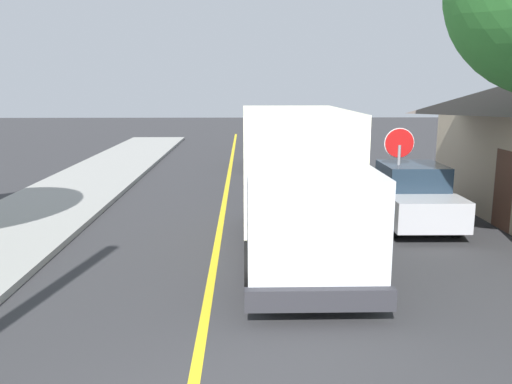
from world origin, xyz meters
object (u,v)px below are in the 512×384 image
object	(u,v)px
parked_car_near	(285,168)
parked_van_across	(410,195)
parked_car_mid	(270,150)
box_truck	(297,175)
stop_sign	(399,158)
parked_car_far	(270,136)

from	to	relation	value
parked_car_near	parked_van_across	distance (m)	5.92
parked_car_mid	parked_van_across	bearing A→B (deg)	-72.51
parked_car_mid	parked_car_near	bearing A→B (deg)	-86.83
box_truck	parked_car_near	size ratio (longest dim) A/B	1.60
box_truck	parked_van_across	size ratio (longest dim) A/B	1.63
stop_sign	parked_car_far	bearing A→B (deg)	98.23
parked_car_near	parked_car_mid	world-z (taller)	same
parked_car_far	stop_sign	bearing A→B (deg)	-81.77
box_truck	parked_car_far	size ratio (longest dim) A/B	1.61
parked_car_near	parked_car_mid	size ratio (longest dim) A/B	1.01
parked_car_mid	parked_car_far	distance (m)	6.80
box_truck	stop_sign	size ratio (longest dim) A/B	2.71
parked_car_far	parked_car_mid	bearing A→B (deg)	-93.05
stop_sign	box_truck	bearing A→B (deg)	-142.86
parked_car_mid	stop_sign	xyz separation A→B (m)	(2.92, -10.89, 1.06)
parked_van_across	stop_sign	xyz separation A→B (m)	(-0.43, -0.25, 1.06)
parked_car_near	parked_car_far	xyz separation A→B (m)	(0.05, 12.36, 0.00)
parked_car_far	stop_sign	size ratio (longest dim) A/B	1.68
parked_car_far	parked_van_across	xyz separation A→B (m)	(2.99, -17.43, 0.00)
box_truck	parked_car_far	xyz separation A→B (m)	(0.37, 19.90, -0.97)
parked_van_across	stop_sign	bearing A→B (deg)	-149.79
parked_car_mid	parked_car_far	world-z (taller)	same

